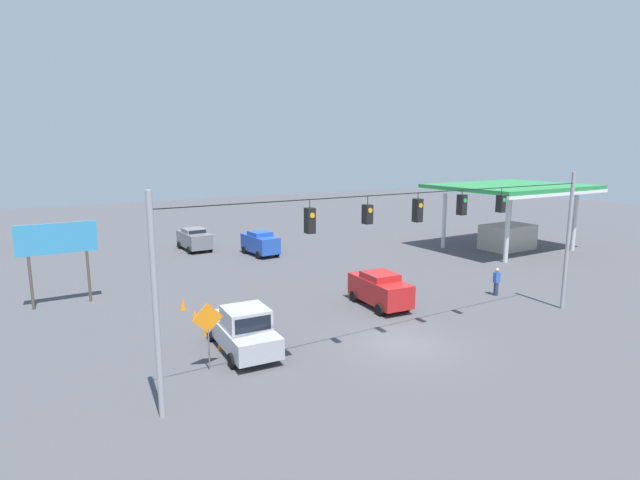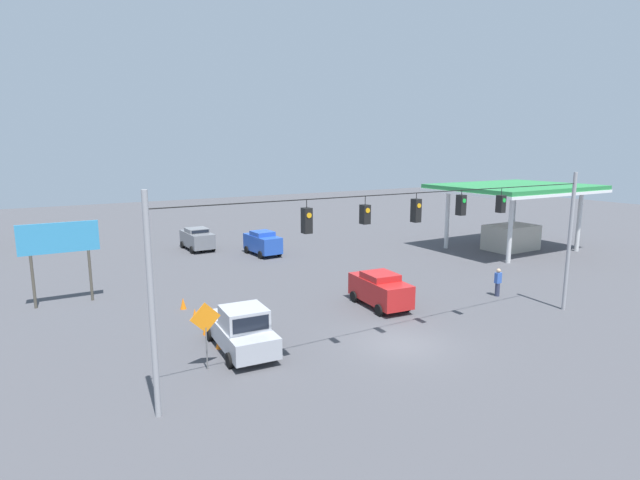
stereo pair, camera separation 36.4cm
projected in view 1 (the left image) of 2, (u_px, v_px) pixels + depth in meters
ground_plane at (402, 343)px, 23.07m from camera, size 140.00×140.00×0.00m
overhead_signal_span at (416, 239)px, 21.51m from camera, size 22.39×0.38×7.64m
sedan_grey_withflow_deep at (194, 239)px, 44.00m from camera, size 2.20×4.23×1.94m
sedan_blue_oncoming_deep at (260, 243)px, 41.94m from camera, size 2.14×4.03×2.02m
pickup_truck_silver_parked_shoulder at (243, 330)px, 22.09m from camera, size 2.46×5.21×2.12m
sedan_red_crossing_near at (380, 289)px, 28.34m from camera, size 2.31×4.39×1.96m
traffic_cone_nearest at (221, 342)px, 22.41m from camera, size 0.34×0.34×0.64m
traffic_cone_second at (207, 329)px, 24.07m from camera, size 0.34×0.34×0.64m
traffic_cone_third at (195, 315)px, 26.04m from camera, size 0.34×0.34×0.64m
traffic_cone_fourth at (183, 304)px, 27.86m from camera, size 0.34×0.34×0.64m
gas_station at (510, 202)px, 43.82m from camera, size 12.84×9.77×5.76m
roadside_billboard at (57, 245)px, 28.05m from camera, size 4.20×0.16×4.77m
work_zone_sign at (208, 323)px, 19.97m from camera, size 1.27×0.06×2.84m
pedestrian at (496, 282)px, 30.45m from camera, size 0.40×0.28×1.72m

